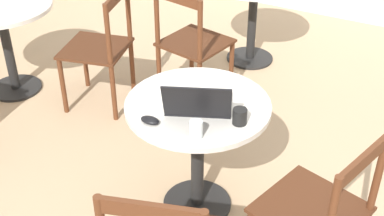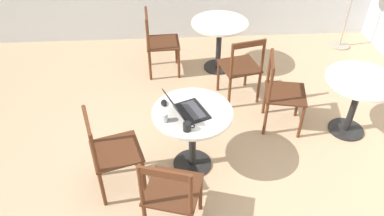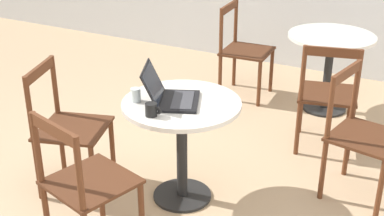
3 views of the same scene
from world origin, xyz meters
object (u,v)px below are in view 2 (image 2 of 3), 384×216
Objects in this scene: chair_near_left at (111,152)px; chair_far_left at (160,43)px; cafe_table_far at (219,33)px; mug at (187,127)px; drinking_glass at (164,117)px; laptop at (186,110)px; mouse at (164,103)px; chair_mid_left at (281,93)px; cafe_table_near at (192,124)px; cafe_table_mid at (359,91)px; chair_far_front at (241,68)px; chair_near_front at (172,194)px.

chair_far_left is (0.43, 2.08, 0.00)m from chair_near_left.
mug reaches higher than cafe_table_far.
chair_far_left is at bearing 92.00° from drinking_glass.
chair_near_left is at bearing -101.82° from chair_far_left.
laptop reaches higher than mouse.
cafe_table_far is 1.42m from chair_mid_left.
laptop is at bearing -105.94° from cafe_table_far.
cafe_table_far is (0.49, 1.89, 0.00)m from cafe_table_near.
cafe_table_far is 2.16m from drinking_glass.
chair_near_left is 1.00× the size of chair_mid_left.
chair_near_left is at bearing -165.73° from cafe_table_mid.
chair_far_left is 1.23m from chair_far_front.
chair_mid_left reaches higher than cafe_table_near.
chair_far_front is at bearing 148.71° from cafe_table_mid.
chair_far_front is at bearing 46.99° from mouse.
chair_far_left reaches higher than drinking_glass.
chair_mid_left is at bearing 168.76° from cafe_table_mid.
cafe_table_near is 1.00× the size of cafe_table_far.
chair_far_front is 1.60m from drinking_glass.
chair_mid_left is at bearing 46.68° from chair_near_front.
mug is at bearing 71.99° from chair_near_front.
laptop reaches higher than drinking_glass.
chair_far_front is 9.01× the size of mouse.
chair_near_front is 0.79m from laptop.
cafe_table_far is at bearing 132.61° from cafe_table_mid.
chair_near_left is 0.80m from laptop.
cafe_table_near is 7.11× the size of mug.
chair_near_front is at bearing -85.82° from drinking_glass.
laptop is at bearing 15.73° from chair_near_left.
chair_near_left is at bearing -120.67° from cafe_table_far.
chair_far_left is at bearing -176.89° from cafe_table_far.
cafe_table_far is 2.73m from chair_near_front.
chair_near_left is (-0.77, -0.23, -0.10)m from cafe_table_near.
cafe_table_mid is 0.82m from chair_mid_left.
mouse is (-0.94, -1.01, 0.28)m from chair_far_front.
laptop is 4.11× the size of mug.
chair_mid_left is at bearing -42.50° from chair_far_left.
mug is at bearing -34.19° from drinking_glass.
chair_far_front is at bearing 62.34° from mug.
chair_far_left is 1.00× the size of chair_far_front.
cafe_table_far is 1.92m from mouse.
laptop is at bearing -81.68° from chair_far_left.
mug is (0.71, -0.03, 0.30)m from chair_near_left.
mug is (-0.06, -0.26, 0.20)m from cafe_table_near.
chair_mid_left is 1.00× the size of chair_far_front.
cafe_table_mid is at bearing 14.82° from drinking_glass.
cafe_table_far is 7.71× the size of mouse.
chair_far_left is at bearing 100.22° from cafe_table_near.
mouse is 0.26m from drinking_glass.
cafe_table_near is 0.34m from mouse.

